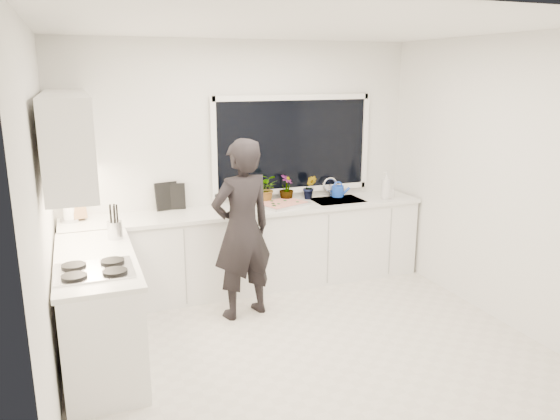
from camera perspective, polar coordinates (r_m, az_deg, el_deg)
name	(u,v)px	position (r m, az deg, el deg)	size (l,w,h in m)	color
floor	(302,346)	(5.01, 2.35, -13.99)	(4.00, 3.50, 0.02)	beige
wall_back	(242,164)	(6.15, -4.00, 4.78)	(4.00, 0.02, 2.70)	white
wall_left	(41,220)	(4.18, -23.67, -0.95)	(0.02, 3.50, 2.70)	white
wall_right	(497,180)	(5.62, 21.72, 2.89)	(0.02, 3.50, 2.70)	white
ceiling	(306,25)	(4.43, 2.72, 18.77)	(4.00, 3.50, 0.02)	white
window	(293,145)	(6.29, 1.34, 6.86)	(1.80, 0.02, 1.00)	black
base_cabinets_back	(252,250)	(6.08, -2.99, -4.16)	(3.92, 0.58, 0.88)	white
base_cabinets_left	(100,312)	(4.80, -18.32, -10.08)	(0.58, 1.60, 0.88)	white
countertop_back	(251,210)	(5.95, -3.02, 0.02)	(3.94, 0.62, 0.04)	silver
countertop_left	(95,259)	(4.64, -18.76, -4.89)	(0.62, 1.60, 0.04)	silver
upper_cabinets	(68,137)	(4.78, -21.31, 7.16)	(0.34, 2.10, 0.70)	white
sink	(337,204)	(6.35, 6.00, 0.61)	(0.58, 0.42, 0.14)	silver
faucet	(330,187)	(6.49, 5.25, 2.37)	(0.03, 0.03, 0.22)	silver
stovetop	(94,270)	(4.29, -18.85, -5.93)	(0.56, 0.48, 0.03)	black
person	(242,230)	(5.27, -3.98, -2.06)	(0.64, 0.42, 1.77)	black
pizza_tray	(282,204)	(6.03, 0.25, 0.60)	(0.51, 0.38, 0.03)	silver
pizza	(282,203)	(6.03, 0.25, 0.76)	(0.47, 0.33, 0.01)	red
watering_can	(338,191)	(6.50, 6.05, 1.97)	(0.14, 0.14, 0.13)	#1440C0
paper_towel_roll	(69,209)	(5.75, -21.21, 0.11)	(0.11, 0.11, 0.26)	white
knife_block	(78,209)	(5.79, -20.34, 0.08)	(0.13, 0.10, 0.22)	#946145
utensil_crock	(115,230)	(5.05, -16.88, -2.01)	(0.13, 0.13, 0.16)	#AAABAF
picture_frame_large	(175,196)	(5.97, -10.92, 1.41)	(0.22, 0.02, 0.28)	black
picture_frame_small	(167,196)	(5.95, -11.75, 1.43)	(0.25, 0.02, 0.30)	black
herb_plants	(272,189)	(6.16, -0.81, 2.25)	(1.06, 0.38, 0.33)	#26662D
soap_bottles	(387,186)	(6.45, 11.10, 2.45)	(0.18, 0.18, 0.33)	#D8BF66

